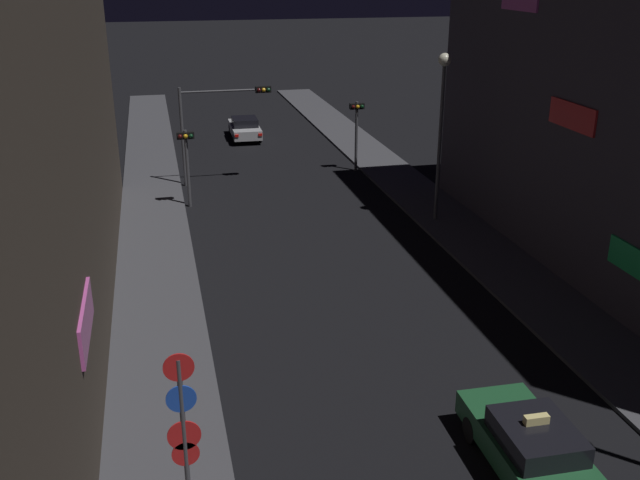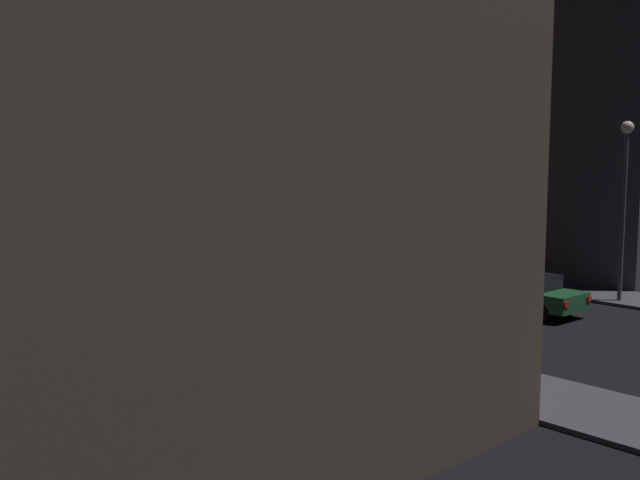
% 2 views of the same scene
% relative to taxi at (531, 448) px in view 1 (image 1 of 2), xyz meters
% --- Properties ---
extents(sidewalk_left, '(2.96, 64.34, 0.12)m').
position_rel_taxi_xyz_m(sidewalk_left, '(-8.05, 20.50, -0.67)').
color(sidewalk_left, '#424247').
rests_on(sidewalk_left, ground_plane).
extents(sidewalk_right, '(2.96, 64.34, 0.12)m').
position_rel_taxi_xyz_m(sidewalk_right, '(4.90, 20.50, -0.67)').
color(sidewalk_right, '#424247').
rests_on(sidewalk_right, ground_plane).
extents(taxi, '(1.90, 4.49, 1.62)m').
position_rel_taxi_xyz_m(taxi, '(0.00, 0.00, 0.00)').
color(taxi, '#1E512D').
rests_on(taxi, ground_plane).
extents(far_car, '(1.89, 4.48, 1.42)m').
position_rel_taxi_xyz_m(far_car, '(-1.88, 34.78, -0.00)').
color(far_car, '#B7B7BC').
rests_on(far_car, ground_plane).
extents(traffic_light_overhead, '(4.71, 0.41, 5.11)m').
position_rel_taxi_xyz_m(traffic_light_overhead, '(-4.48, 24.77, 3.00)').
color(traffic_light_overhead, '#47474C').
rests_on(traffic_light_overhead, ground_plane).
extents(traffic_light_left_kerb, '(0.80, 0.42, 3.71)m').
position_rel_taxi_xyz_m(traffic_light_left_kerb, '(-6.32, 21.24, 1.93)').
color(traffic_light_left_kerb, '#47474C').
rests_on(traffic_light_left_kerb, ground_plane).
extents(traffic_light_right_kerb, '(0.80, 0.41, 3.86)m').
position_rel_taxi_xyz_m(traffic_light_right_kerb, '(3.17, 25.64, 2.02)').
color(traffic_light_right_kerb, '#47474C').
rests_on(traffic_light_right_kerb, ground_plane).
extents(sign_pole_left, '(0.63, 0.10, 4.29)m').
position_rel_taxi_xyz_m(sign_pole_left, '(-7.60, -0.44, 1.91)').
color(sign_pole_left, '#47474C').
rests_on(sign_pole_left, sidewalk_left).
extents(street_lamp_far_block, '(0.56, 0.56, 7.30)m').
position_rel_taxi_xyz_m(street_lamp_far_block, '(4.34, 16.63, 4.58)').
color(street_lamp_far_block, '#47474C').
rests_on(street_lamp_far_block, sidewalk_right).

